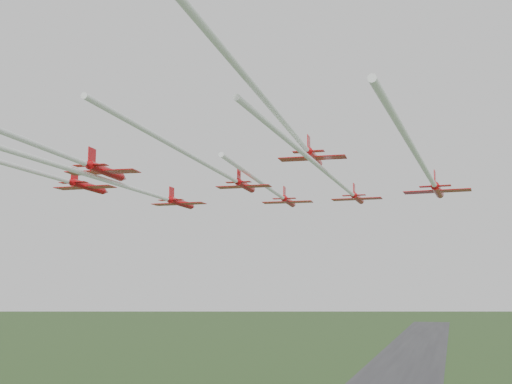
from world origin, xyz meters
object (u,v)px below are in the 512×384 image
(jet_row2_left, at_px, (148,193))
(jet_row2_right, at_px, (337,181))
(jet_lead, at_px, (277,193))
(jet_row4_right, at_px, (291,130))
(jet_row3_left, at_px, (20,167))
(jet_row4_left, at_px, (74,159))
(jet_row3_right, at_px, (428,174))
(jet_row3_mid, at_px, (218,171))

(jet_row2_left, xyz_separation_m, jet_row2_right, (30.23, -2.96, -0.04))
(jet_lead, distance_m, jet_row2_right, 24.80)
(jet_row2_left, bearing_deg, jet_row4_right, -43.58)
(jet_row3_left, relative_size, jet_row4_left, 1.52)
(jet_row4_left, bearing_deg, jet_row2_right, 30.57)
(jet_row3_left, height_order, jet_row4_right, jet_row3_left)
(jet_row3_right, bearing_deg, jet_row4_left, -164.92)
(jet_row3_left, relative_size, jet_row4_right, 1.21)
(jet_row2_right, height_order, jet_row4_left, jet_row4_left)
(jet_row2_right, distance_m, jet_row4_right, 25.22)
(jet_row2_left, height_order, jet_row3_left, jet_row3_left)
(jet_row4_left, bearing_deg, jet_row2_left, 89.33)
(jet_row3_left, bearing_deg, jet_row2_right, 19.25)
(jet_row3_mid, bearing_deg, jet_row2_right, 41.52)
(jet_row2_right, relative_size, jet_row4_left, 1.45)
(jet_row2_left, relative_size, jet_row3_mid, 1.08)
(jet_row4_right, bearing_deg, jet_lead, 104.18)
(jet_row2_left, relative_size, jet_row2_right, 0.84)
(jet_lead, distance_m, jet_row3_right, 41.51)
(jet_row3_left, bearing_deg, jet_row3_right, 2.73)
(jet_row4_left, bearing_deg, jet_row3_mid, 21.29)
(jet_row2_right, xyz_separation_m, jet_row3_left, (-40.25, -15.19, 1.44))
(jet_lead, bearing_deg, jet_row4_right, -76.80)
(jet_lead, xyz_separation_m, jet_row3_right, (26.65, -31.65, -3.27))
(jet_row4_left, distance_m, jet_row4_right, 28.85)
(jet_row2_left, height_order, jet_row3_right, jet_row2_left)
(jet_row3_right, height_order, jet_row4_right, jet_row4_right)
(jet_row3_mid, xyz_separation_m, jet_row3_right, (25.39, 1.08, -1.50))
(jet_row3_mid, height_order, jet_row4_left, jet_row4_left)
(jet_row2_right, height_order, jet_row4_right, jet_row4_right)
(jet_row2_left, bearing_deg, jet_row3_mid, -41.88)
(jet_row4_left, height_order, jet_row4_right, jet_row4_left)
(jet_row2_right, xyz_separation_m, jet_row3_right, (12.50, -11.36, -1.53))
(jet_row2_right, bearing_deg, jet_row3_left, -158.59)
(jet_row2_right, xyz_separation_m, jet_row3_mid, (-12.88, -12.44, -0.02))
(jet_row2_left, relative_size, jet_row4_left, 1.22)
(jet_row3_mid, bearing_deg, jet_lead, 89.72)
(jet_row2_left, distance_m, jet_row4_left, 23.08)
(jet_row3_mid, bearing_deg, jet_row3_right, -0.04)
(jet_row3_left, distance_m, jet_row4_right, 41.11)
(jet_row3_left, xyz_separation_m, jet_row3_mid, (27.37, 2.74, -1.46))
(jet_row2_right, distance_m, jet_row3_right, 16.96)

